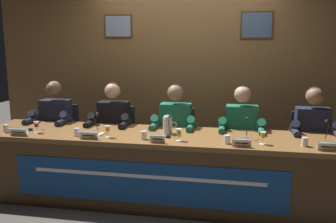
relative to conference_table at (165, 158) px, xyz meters
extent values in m
plane|color=#4C4742|center=(0.00, 0.12, -0.53)|extent=(12.00, 12.00, 0.00)
cube|color=brown|center=(0.00, 1.40, 0.77)|extent=(5.36, 0.12, 2.60)
cube|color=#4C3319|center=(-0.92, 1.33, 1.41)|extent=(0.39, 0.02, 0.31)
cube|color=#8C99AD|center=(-0.92, 1.32, 1.41)|extent=(0.35, 0.01, 0.27)
cube|color=#4C3319|center=(0.93, 1.33, 1.41)|extent=(0.41, 0.02, 0.35)
cube|color=slate|center=(0.93, 1.32, 1.41)|extent=(0.37, 0.01, 0.31)
cube|color=brown|center=(0.00, 0.12, 0.20)|extent=(4.16, 0.84, 0.05)
cube|color=#4C341B|center=(0.00, -0.28, -0.18)|extent=(4.10, 0.04, 0.70)
cube|color=#4C341B|center=(-2.03, 0.12, -0.18)|extent=(0.08, 0.76, 0.70)
cube|color=#19478C|center=(-0.14, -0.30, -0.18)|extent=(2.74, 0.01, 0.42)
cube|color=white|center=(-0.14, -0.30, -0.10)|extent=(2.33, 0.00, 0.04)
cylinder|color=black|center=(-1.54, 0.64, -0.51)|extent=(0.44, 0.44, 0.02)
cylinder|color=black|center=(-1.54, 0.64, -0.29)|extent=(0.05, 0.05, 0.42)
cube|color=#232328|center=(-1.54, 0.64, -0.07)|extent=(0.44, 0.44, 0.03)
cube|color=#232328|center=(-1.54, 0.84, 0.17)|extent=(0.40, 0.05, 0.44)
cylinder|color=black|center=(-1.64, 0.29, -0.29)|extent=(0.10, 0.10, 0.47)
cylinder|color=black|center=(-1.44, 0.29, -0.29)|extent=(0.10, 0.10, 0.47)
cylinder|color=black|center=(-1.64, 0.44, 0.00)|extent=(0.13, 0.34, 0.13)
cylinder|color=black|center=(-1.44, 0.44, 0.00)|extent=(0.13, 0.34, 0.13)
cube|color=#1E2338|center=(-1.54, 0.61, 0.24)|extent=(0.36, 0.20, 0.48)
sphere|color=brown|center=(-1.54, 0.59, 0.61)|extent=(0.19, 0.19, 0.19)
sphere|color=gray|center=(-1.54, 0.60, 0.63)|extent=(0.17, 0.17, 0.17)
cylinder|color=#1E2338|center=(-1.75, 0.51, 0.26)|extent=(0.09, 0.30, 0.25)
cylinder|color=#1E2338|center=(-1.33, 0.51, 0.26)|extent=(0.09, 0.30, 0.25)
cylinder|color=#1E2338|center=(-1.75, 0.35, 0.25)|extent=(0.07, 0.24, 0.07)
cylinder|color=#1E2338|center=(-1.33, 0.35, 0.25)|extent=(0.07, 0.24, 0.07)
cube|color=white|center=(-1.54, -0.23, 0.26)|extent=(0.20, 0.03, 0.08)
cube|color=white|center=(-1.54, -0.20, 0.26)|extent=(0.20, 0.03, 0.08)
cube|color=black|center=(-1.54, -0.23, 0.26)|extent=(0.14, 0.01, 0.01)
cylinder|color=white|center=(-1.41, -0.06, 0.23)|extent=(0.06, 0.06, 0.00)
cylinder|color=white|center=(-1.41, -0.06, 0.26)|extent=(0.01, 0.01, 0.05)
cone|color=white|center=(-1.41, -0.06, 0.32)|extent=(0.06, 0.06, 0.06)
cylinder|color=#B21E2D|center=(-1.41, -0.06, 0.31)|extent=(0.04, 0.04, 0.04)
cylinder|color=silver|center=(-1.75, -0.12, 0.27)|extent=(0.06, 0.06, 0.08)
cylinder|color=silver|center=(-1.75, -0.12, 0.25)|extent=(0.05, 0.05, 0.05)
cylinder|color=black|center=(-1.55, 0.02, 0.23)|extent=(0.06, 0.06, 0.02)
cylinder|color=black|center=(-1.55, 0.08, 0.33)|extent=(0.01, 0.13, 0.18)
sphere|color=#2D2D2D|center=(-1.55, 0.14, 0.42)|extent=(0.03, 0.03, 0.03)
cylinder|color=black|center=(-0.77, 0.64, -0.51)|extent=(0.44, 0.44, 0.02)
cylinder|color=black|center=(-0.77, 0.64, -0.29)|extent=(0.05, 0.05, 0.42)
cube|color=#232328|center=(-0.77, 0.64, -0.07)|extent=(0.44, 0.44, 0.03)
cube|color=#232328|center=(-0.77, 0.84, 0.17)|extent=(0.40, 0.05, 0.44)
cylinder|color=black|center=(-0.87, 0.29, -0.29)|extent=(0.10, 0.10, 0.47)
cylinder|color=black|center=(-0.67, 0.29, -0.29)|extent=(0.10, 0.10, 0.47)
cylinder|color=black|center=(-0.87, 0.44, 0.00)|extent=(0.13, 0.34, 0.13)
cylinder|color=black|center=(-0.67, 0.44, 0.00)|extent=(0.13, 0.34, 0.13)
cube|color=black|center=(-0.77, 0.61, 0.24)|extent=(0.36, 0.20, 0.48)
sphere|color=tan|center=(-0.77, 0.59, 0.61)|extent=(0.19, 0.19, 0.19)
sphere|color=#331E0F|center=(-0.77, 0.60, 0.63)|extent=(0.17, 0.17, 0.17)
cylinder|color=black|center=(-0.98, 0.51, 0.26)|extent=(0.09, 0.30, 0.25)
cylinder|color=black|center=(-0.56, 0.51, 0.26)|extent=(0.09, 0.30, 0.25)
cylinder|color=black|center=(-0.98, 0.35, 0.25)|extent=(0.07, 0.24, 0.07)
cylinder|color=black|center=(-0.56, 0.35, 0.25)|extent=(0.07, 0.24, 0.07)
cube|color=white|center=(-0.75, -0.22, 0.26)|extent=(0.20, 0.03, 0.08)
cube|color=white|center=(-0.75, -0.19, 0.26)|extent=(0.20, 0.03, 0.08)
cube|color=black|center=(-0.75, -0.23, 0.26)|extent=(0.14, 0.01, 0.01)
cylinder|color=white|center=(-0.58, -0.11, 0.23)|extent=(0.06, 0.06, 0.00)
cylinder|color=white|center=(-0.58, -0.11, 0.26)|extent=(0.01, 0.01, 0.05)
cone|color=white|center=(-0.58, -0.11, 0.32)|extent=(0.06, 0.06, 0.06)
cylinder|color=orange|center=(-0.58, -0.11, 0.31)|extent=(0.04, 0.04, 0.04)
cylinder|color=silver|center=(-0.92, -0.13, 0.27)|extent=(0.06, 0.06, 0.08)
cylinder|color=silver|center=(-0.92, -0.13, 0.25)|extent=(0.05, 0.05, 0.05)
cylinder|color=black|center=(-0.78, -0.02, 0.23)|extent=(0.06, 0.06, 0.02)
cylinder|color=black|center=(-0.78, 0.05, 0.33)|extent=(0.01, 0.13, 0.18)
sphere|color=#2D2D2D|center=(-0.78, 0.11, 0.42)|extent=(0.03, 0.03, 0.03)
cylinder|color=black|center=(0.00, 0.64, -0.51)|extent=(0.44, 0.44, 0.02)
cylinder|color=black|center=(0.00, 0.64, -0.29)|extent=(0.05, 0.05, 0.42)
cube|color=#232328|center=(0.00, 0.64, -0.07)|extent=(0.44, 0.44, 0.03)
cube|color=#232328|center=(0.00, 0.84, 0.17)|extent=(0.40, 0.05, 0.44)
cylinder|color=black|center=(-0.10, 0.29, -0.29)|extent=(0.10, 0.10, 0.47)
cylinder|color=black|center=(0.10, 0.29, -0.29)|extent=(0.10, 0.10, 0.47)
cylinder|color=black|center=(-0.10, 0.44, 0.00)|extent=(0.13, 0.34, 0.13)
cylinder|color=black|center=(0.10, 0.44, 0.00)|extent=(0.13, 0.34, 0.13)
cube|color=#196047|center=(0.00, 0.61, 0.24)|extent=(0.36, 0.20, 0.48)
sphere|color=#8E664C|center=(0.00, 0.59, 0.61)|extent=(0.19, 0.19, 0.19)
sphere|color=black|center=(0.00, 0.60, 0.63)|extent=(0.17, 0.17, 0.17)
cylinder|color=#196047|center=(-0.21, 0.51, 0.26)|extent=(0.09, 0.30, 0.25)
cylinder|color=#196047|center=(0.21, 0.51, 0.26)|extent=(0.09, 0.30, 0.25)
cylinder|color=#196047|center=(-0.21, 0.35, 0.25)|extent=(0.07, 0.24, 0.07)
cylinder|color=#196047|center=(0.21, 0.35, 0.25)|extent=(0.07, 0.24, 0.07)
cube|color=white|center=(-0.04, -0.23, 0.26)|extent=(0.15, 0.03, 0.08)
cube|color=white|center=(-0.04, -0.20, 0.26)|extent=(0.15, 0.03, 0.08)
cube|color=black|center=(-0.04, -0.23, 0.26)|extent=(0.11, 0.01, 0.01)
cylinder|color=white|center=(0.16, -0.11, 0.23)|extent=(0.06, 0.06, 0.00)
cylinder|color=white|center=(0.16, -0.11, 0.26)|extent=(0.01, 0.01, 0.05)
cone|color=white|center=(0.16, -0.11, 0.32)|extent=(0.06, 0.06, 0.06)
cylinder|color=orange|center=(0.16, -0.11, 0.31)|extent=(0.04, 0.04, 0.04)
cylinder|color=silver|center=(-0.20, -0.12, 0.27)|extent=(0.06, 0.06, 0.08)
cylinder|color=silver|center=(-0.20, -0.12, 0.25)|extent=(0.05, 0.05, 0.05)
cylinder|color=black|center=(0.03, -0.01, 0.23)|extent=(0.06, 0.06, 0.02)
cylinder|color=black|center=(0.03, 0.06, 0.33)|extent=(0.01, 0.13, 0.18)
sphere|color=#2D2D2D|center=(0.03, 0.12, 0.42)|extent=(0.03, 0.03, 0.03)
cylinder|color=black|center=(0.78, 0.64, -0.51)|extent=(0.44, 0.44, 0.02)
cylinder|color=black|center=(0.78, 0.64, -0.29)|extent=(0.05, 0.05, 0.42)
cube|color=#232328|center=(0.78, 0.64, -0.07)|extent=(0.44, 0.44, 0.03)
cube|color=#232328|center=(0.78, 0.84, 0.17)|extent=(0.40, 0.05, 0.44)
cylinder|color=black|center=(0.68, 0.29, -0.29)|extent=(0.10, 0.10, 0.47)
cylinder|color=black|center=(0.88, 0.29, -0.29)|extent=(0.10, 0.10, 0.47)
cylinder|color=black|center=(0.68, 0.44, 0.00)|extent=(0.13, 0.34, 0.13)
cylinder|color=black|center=(0.88, 0.44, 0.00)|extent=(0.13, 0.34, 0.13)
cube|color=#196047|center=(0.78, 0.61, 0.24)|extent=(0.36, 0.20, 0.48)
sphere|color=tan|center=(0.78, 0.59, 0.61)|extent=(0.19, 0.19, 0.19)
sphere|color=black|center=(0.78, 0.60, 0.63)|extent=(0.17, 0.17, 0.17)
cylinder|color=#196047|center=(0.57, 0.51, 0.26)|extent=(0.09, 0.30, 0.25)
cylinder|color=#196047|center=(0.99, 0.51, 0.26)|extent=(0.09, 0.30, 0.25)
cylinder|color=#196047|center=(0.57, 0.35, 0.25)|extent=(0.07, 0.24, 0.07)
cylinder|color=#196047|center=(0.99, 0.35, 0.25)|extent=(0.07, 0.24, 0.07)
cube|color=white|center=(0.77, -0.23, 0.26)|extent=(0.18, 0.03, 0.08)
cube|color=white|center=(0.77, -0.19, 0.26)|extent=(0.18, 0.03, 0.08)
cube|color=black|center=(0.77, -0.23, 0.26)|extent=(0.12, 0.01, 0.01)
cylinder|color=white|center=(0.97, -0.08, 0.23)|extent=(0.06, 0.06, 0.00)
cylinder|color=white|center=(0.97, -0.08, 0.26)|extent=(0.01, 0.01, 0.05)
cone|color=white|center=(0.97, -0.08, 0.32)|extent=(0.06, 0.06, 0.06)
cylinder|color=orange|center=(0.97, -0.08, 0.31)|extent=(0.04, 0.04, 0.04)
cylinder|color=silver|center=(0.63, -0.13, 0.27)|extent=(0.06, 0.06, 0.08)
cylinder|color=silver|center=(0.63, -0.13, 0.25)|extent=(0.05, 0.05, 0.05)
cylinder|color=black|center=(0.82, 0.03, 0.23)|extent=(0.06, 0.06, 0.02)
cylinder|color=black|center=(0.82, 0.10, 0.33)|extent=(0.01, 0.13, 0.18)
sphere|color=#2D2D2D|center=(0.82, 0.16, 0.42)|extent=(0.03, 0.03, 0.03)
cylinder|color=black|center=(1.55, 0.64, -0.51)|extent=(0.44, 0.44, 0.02)
cylinder|color=black|center=(1.55, 0.64, -0.29)|extent=(0.05, 0.05, 0.42)
cube|color=#232328|center=(1.55, 0.64, -0.07)|extent=(0.44, 0.44, 0.03)
cube|color=#232328|center=(1.55, 0.84, 0.17)|extent=(0.40, 0.05, 0.44)
cylinder|color=black|center=(1.45, 0.29, -0.29)|extent=(0.10, 0.10, 0.47)
cylinder|color=black|center=(1.65, 0.29, -0.29)|extent=(0.10, 0.10, 0.47)
cylinder|color=black|center=(1.45, 0.44, 0.00)|extent=(0.13, 0.34, 0.13)
cylinder|color=black|center=(1.65, 0.44, 0.00)|extent=(0.13, 0.34, 0.13)
cube|color=#1E2338|center=(1.55, 0.61, 0.24)|extent=(0.36, 0.20, 0.48)
sphere|color=#8E664C|center=(1.55, 0.59, 0.61)|extent=(0.19, 0.19, 0.19)
sphere|color=#331E0F|center=(1.55, 0.60, 0.63)|extent=(0.17, 0.17, 0.17)
cylinder|color=#1E2338|center=(1.34, 0.51, 0.26)|extent=(0.09, 0.30, 0.25)
cylinder|color=#1E2338|center=(1.76, 0.51, 0.26)|extent=(0.09, 0.30, 0.25)
cylinder|color=#1E2338|center=(1.34, 0.35, 0.25)|extent=(0.07, 0.24, 0.07)
cube|color=white|center=(1.54, -0.21, 0.26)|extent=(0.18, 0.03, 0.08)
cube|color=white|center=(1.54, -0.17, 0.26)|extent=(0.18, 0.03, 0.08)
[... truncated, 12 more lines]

